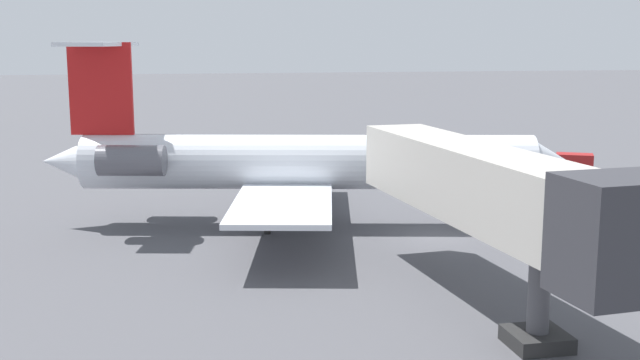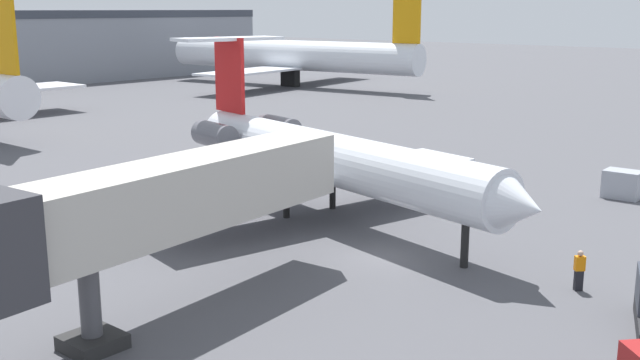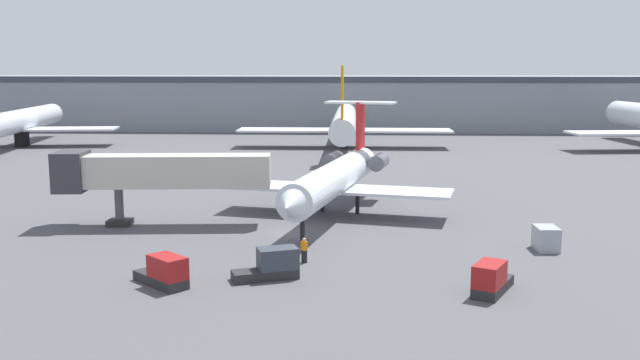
{
  "view_description": "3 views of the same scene",
  "coord_description": "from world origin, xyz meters",
  "px_view_note": "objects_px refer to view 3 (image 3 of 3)",
  "views": [
    {
      "loc": [
        -35.89,
        13.37,
        9.49
      ],
      "look_at": [
        3.02,
        5.32,
        2.43
      ],
      "focal_mm": 44.04,
      "sensor_mm": 36.0,
      "label": 1
    },
    {
      "loc": [
        -27.43,
        -19.19,
        11.16
      ],
      "look_at": [
        3.0,
        6.74,
        2.14
      ],
      "focal_mm": 42.71,
      "sensor_mm": 36.0,
      "label": 2
    },
    {
      "loc": [
        4.86,
        -52.58,
        12.79
      ],
      "look_at": [
        1.75,
        7.36,
        3.0
      ],
      "focal_mm": 38.99,
      "sensor_mm": 36.0,
      "label": 3
    }
  ],
  "objects_px": {
    "baggage_tug_lead": "(491,280)",
    "regional_jet": "(337,176)",
    "parked_airliner_west_mid": "(344,122)",
    "jet_bridge": "(150,172)",
    "parked_airliner_west_end": "(20,121)",
    "cargo_container_uld": "(546,238)",
    "baggage_tug_spare": "(164,273)",
    "baggage_tug_trailing": "(272,265)",
    "ground_crew_marshaller": "(304,250)"
  },
  "relations": [
    {
      "from": "ground_crew_marshaller",
      "to": "baggage_tug_trailing",
      "type": "relative_size",
      "value": 0.4
    },
    {
      "from": "parked_airliner_west_mid",
      "to": "jet_bridge",
      "type": "bearing_deg",
      "value": -104.81
    },
    {
      "from": "regional_jet",
      "to": "baggage_tug_trailing",
      "type": "xyz_separation_m",
      "value": [
        -3.4,
        -18.57,
        -2.62
      ]
    },
    {
      "from": "baggage_tug_lead",
      "to": "baggage_tug_spare",
      "type": "bearing_deg",
      "value": 178.75
    },
    {
      "from": "parked_airliner_west_end",
      "to": "baggage_tug_lead",
      "type": "bearing_deg",
      "value": -48.91
    },
    {
      "from": "regional_jet",
      "to": "cargo_container_uld",
      "type": "xyz_separation_m",
      "value": [
        15.11,
        -10.88,
        -2.61
      ]
    },
    {
      "from": "baggage_tug_trailing",
      "to": "parked_airliner_west_mid",
      "type": "height_order",
      "value": "parked_airliner_west_mid"
    },
    {
      "from": "cargo_container_uld",
      "to": "parked_airliner_west_end",
      "type": "height_order",
      "value": "parked_airliner_west_end"
    },
    {
      "from": "baggage_tug_lead",
      "to": "regional_jet",
      "type": "bearing_deg",
      "value": 114.23
    },
    {
      "from": "ground_crew_marshaller",
      "to": "parked_airliner_west_end",
      "type": "bearing_deg",
      "value": 127.95
    },
    {
      "from": "baggage_tug_spare",
      "to": "parked_airliner_west_mid",
      "type": "xyz_separation_m",
      "value": [
        9.35,
        71.71,
        3.26
      ]
    },
    {
      "from": "ground_crew_marshaller",
      "to": "cargo_container_uld",
      "type": "relative_size",
      "value": 0.79
    },
    {
      "from": "jet_bridge",
      "to": "ground_crew_marshaller",
      "type": "relative_size",
      "value": 10.3
    },
    {
      "from": "regional_jet",
      "to": "baggage_tug_spare",
      "type": "relative_size",
      "value": 6.9
    },
    {
      "from": "baggage_tug_lead",
      "to": "cargo_container_uld",
      "type": "distance_m",
      "value": 11.48
    },
    {
      "from": "regional_jet",
      "to": "baggage_tug_spare",
      "type": "height_order",
      "value": "regional_jet"
    },
    {
      "from": "baggage_tug_lead",
      "to": "baggage_tug_spare",
      "type": "xyz_separation_m",
      "value": [
        -18.94,
        0.41,
        0.0
      ]
    },
    {
      "from": "ground_crew_marshaller",
      "to": "baggage_tug_trailing",
      "type": "bearing_deg",
      "value": -115.38
    },
    {
      "from": "ground_crew_marshaller",
      "to": "regional_jet",
      "type": "bearing_deg",
      "value": 83.49
    },
    {
      "from": "jet_bridge",
      "to": "cargo_container_uld",
      "type": "distance_m",
      "value": 30.95
    },
    {
      "from": "parked_airliner_west_mid",
      "to": "ground_crew_marshaller",
      "type": "bearing_deg",
      "value": -91.3
    },
    {
      "from": "regional_jet",
      "to": "baggage_tug_lead",
      "type": "relative_size",
      "value": 6.42
    },
    {
      "from": "ground_crew_marshaller",
      "to": "baggage_tug_lead",
      "type": "distance_m",
      "value": 12.52
    },
    {
      "from": "regional_jet",
      "to": "ground_crew_marshaller",
      "type": "distance_m",
      "value": 15.33
    },
    {
      "from": "baggage_tug_trailing",
      "to": "baggage_tug_spare",
      "type": "relative_size",
      "value": 1.08
    },
    {
      "from": "baggage_tug_spare",
      "to": "parked_airliner_west_mid",
      "type": "height_order",
      "value": "parked_airliner_west_mid"
    },
    {
      "from": "jet_bridge",
      "to": "parked_airliner_west_mid",
      "type": "xyz_separation_m",
      "value": [
        14.77,
        55.86,
        -0.3
      ]
    },
    {
      "from": "ground_crew_marshaller",
      "to": "baggage_tug_spare",
      "type": "relative_size",
      "value": 0.43
    },
    {
      "from": "baggage_tug_trailing",
      "to": "baggage_tug_lead",
      "type": "bearing_deg",
      "value": -10.01
    },
    {
      "from": "regional_jet",
      "to": "cargo_container_uld",
      "type": "relative_size",
      "value": 12.52
    },
    {
      "from": "parked_airliner_west_mid",
      "to": "parked_airliner_west_end",
      "type": "bearing_deg",
      "value": -178.92
    },
    {
      "from": "baggage_tug_lead",
      "to": "baggage_tug_spare",
      "type": "height_order",
      "value": "same"
    },
    {
      "from": "ground_crew_marshaller",
      "to": "parked_airliner_west_end",
      "type": "relative_size",
      "value": 0.05
    },
    {
      "from": "regional_jet",
      "to": "baggage_tug_lead",
      "type": "bearing_deg",
      "value": -65.77
    },
    {
      "from": "regional_jet",
      "to": "ground_crew_marshaller",
      "type": "xyz_separation_m",
      "value": [
        -1.71,
        -15.01,
        -2.6
      ]
    },
    {
      "from": "regional_jet",
      "to": "parked_airliner_west_mid",
      "type": "height_order",
      "value": "parked_airliner_west_mid"
    },
    {
      "from": "baggage_tug_lead",
      "to": "ground_crew_marshaller",
      "type": "bearing_deg",
      "value": 152.3
    },
    {
      "from": "parked_airliner_west_end",
      "to": "parked_airliner_west_mid",
      "type": "height_order",
      "value": "parked_airliner_west_end"
    },
    {
      "from": "baggage_tug_lead",
      "to": "parked_airliner_west_end",
      "type": "bearing_deg",
      "value": 131.09
    },
    {
      "from": "regional_jet",
      "to": "baggage_tug_lead",
      "type": "height_order",
      "value": "regional_jet"
    },
    {
      "from": "regional_jet",
      "to": "cargo_container_uld",
      "type": "height_order",
      "value": "regional_jet"
    },
    {
      "from": "parked_airliner_west_end",
      "to": "parked_airliner_west_mid",
      "type": "bearing_deg",
      "value": 1.08
    },
    {
      "from": "jet_bridge",
      "to": "cargo_container_uld",
      "type": "xyz_separation_m",
      "value": [
        30.09,
        -6.32,
        -3.55
      ]
    },
    {
      "from": "baggage_tug_spare",
      "to": "parked_airliner_west_end",
      "type": "xyz_separation_m",
      "value": [
        -43.09,
        70.72,
        3.26
      ]
    },
    {
      "from": "cargo_container_uld",
      "to": "parked_airliner_west_mid",
      "type": "relative_size",
      "value": 0.05
    },
    {
      "from": "baggage_tug_lead",
      "to": "baggage_tug_trailing",
      "type": "relative_size",
      "value": 0.99
    },
    {
      "from": "regional_jet",
      "to": "parked_airliner_west_end",
      "type": "height_order",
      "value": "parked_airliner_west_end"
    },
    {
      "from": "cargo_container_uld",
      "to": "parked_airliner_west_mid",
      "type": "xyz_separation_m",
      "value": [
        -15.32,
        62.18,
        3.25
      ]
    },
    {
      "from": "baggage_tug_trailing",
      "to": "baggage_tug_spare",
      "type": "height_order",
      "value": "same"
    },
    {
      "from": "ground_crew_marshaller",
      "to": "cargo_container_uld",
      "type": "xyz_separation_m",
      "value": [
        16.82,
        4.13,
        -0.02
      ]
    }
  ]
}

